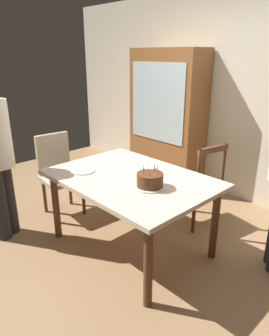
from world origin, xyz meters
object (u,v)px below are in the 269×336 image
object	(u,v)px
plate_near_celebrant	(83,171)
plate_far_side	(143,168)
chair_upholstered	(58,170)
dining_table	(131,185)
china_cabinet	(167,118)
chair_spindle_back	(198,186)
birthday_cake	(150,181)

from	to	relation	value
plate_near_celebrant	plate_far_side	xyz separation A→B (m)	(0.34, 0.49, 0.00)
plate_near_celebrant	chair_upholstered	size ratio (longest dim) A/B	0.23
dining_table	chair_upholstered	size ratio (longest dim) A/B	1.60
plate_far_side	china_cabinet	world-z (taller)	china_cabinet
dining_table	plate_near_celebrant	distance (m)	0.49
plate_far_side	chair_spindle_back	distance (m)	0.72
birthday_cake	chair_upholstered	bearing A→B (deg)	-177.37
plate_far_side	chair_spindle_back	bearing A→B (deg)	68.16
plate_far_side	chair_upholstered	size ratio (longest dim) A/B	0.23
birthday_cake	plate_near_celebrant	size ratio (longest dim) A/B	1.27
plate_near_celebrant	china_cabinet	distance (m)	1.88
birthday_cake	plate_far_side	world-z (taller)	birthday_cake
chair_spindle_back	china_cabinet	distance (m)	1.38
dining_table	birthday_cake	distance (m)	0.32
plate_far_side	china_cabinet	distance (m)	1.57
chair_spindle_back	china_cabinet	bearing A→B (deg)	147.05
plate_far_side	china_cabinet	size ratio (longest dim) A/B	0.12
plate_near_celebrant	china_cabinet	size ratio (longest dim) A/B	0.12
plate_near_celebrant	chair_upholstered	bearing A→B (deg)	169.51
china_cabinet	birthday_cake	bearing A→B (deg)	-53.07
chair_spindle_back	dining_table	bearing A→B (deg)	-101.18
plate_near_celebrant	chair_spindle_back	xyz separation A→B (m)	(0.59, 1.10, -0.30)
dining_table	chair_upholstered	world-z (taller)	chair_upholstered
plate_far_side	chair_upholstered	distance (m)	1.15
dining_table	plate_far_side	xyz separation A→B (m)	(-0.08, 0.24, 0.09)
chair_upholstered	plate_near_celebrant	bearing A→B (deg)	-10.49
dining_table	plate_near_celebrant	world-z (taller)	plate_near_celebrant
dining_table	birthday_cake	bearing A→B (deg)	-8.28
dining_table	birthday_cake	size ratio (longest dim) A/B	5.43
birthday_cake	plate_far_side	size ratio (longest dim) A/B	1.27
birthday_cake	china_cabinet	bearing A→B (deg)	126.93
dining_table	plate_near_celebrant	xyz separation A→B (m)	(-0.42, -0.24, 0.09)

